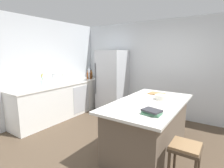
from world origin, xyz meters
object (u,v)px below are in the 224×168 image
syrup_bottle (91,75)px  cookbook_stack (152,112)px  kitchen_island (149,126)px  flower_vase (42,83)px  bar_stool (185,153)px  soda_bottle (89,74)px  mixing_bowl (161,97)px  cutting_board (157,94)px  olive_oil_bottle (96,74)px  whiskey_bottle (91,75)px  paper_towel_roll (64,78)px  vinegar_bottle (87,76)px  refrigerator (112,81)px  sink_faucet (53,79)px

syrup_bottle → cookbook_stack: syrup_bottle is taller
kitchen_island → flower_vase: bearing=-174.7°
bar_stool → flower_vase: flower_vase is taller
soda_bottle → mixing_bowl: soda_bottle is taller
cookbook_stack → cutting_board: (-0.36, 1.19, -0.03)m
olive_oil_bottle → whiskey_bottle: (-0.15, -0.08, -0.03)m
kitchen_island → olive_oil_bottle: olive_oil_bottle is taller
olive_oil_bottle → cookbook_stack: olive_oil_bottle is taller
flower_vase → paper_towel_roll: bearing=88.1°
syrup_bottle → soda_bottle: bearing=149.0°
vinegar_bottle → flower_vase: bearing=-92.4°
refrigerator → cutting_board: (1.69, -0.90, 0.01)m
olive_oil_bottle → syrup_bottle: (-0.02, -0.28, -0.02)m
mixing_bowl → flower_vase: bearing=-169.6°
refrigerator → whiskey_bottle: refrigerator is taller
soda_bottle → flower_vase: bearing=-88.9°
sink_faucet → olive_oil_bottle: bearing=84.9°
bar_stool → syrup_bottle: syrup_bottle is taller
bar_stool → flower_vase: bearing=174.1°
mixing_bowl → cutting_board: bearing=120.5°
cookbook_stack → olive_oil_bottle: bearing=141.0°
refrigerator → vinegar_bottle: refrigerator is taller
vinegar_bottle → mixing_bowl: (2.70, -1.05, -0.08)m
kitchen_island → bar_stool: 0.94m
sink_faucet → syrup_bottle: (0.13, 1.33, -0.04)m
sink_faucet → flower_vase: bearing=-86.6°
olive_oil_bottle → mixing_bowl: olive_oil_bottle is taller
kitchen_island → sink_faucet: sink_faucet is taller
whiskey_bottle → mixing_bowl: 3.09m
refrigerator → sink_faucet: bearing=-121.6°
cutting_board → soda_bottle: bearing=161.3°
kitchen_island → syrup_bottle: (-2.54, 1.41, 0.57)m
sink_faucet → paper_towel_roll: paper_towel_roll is taller
cookbook_stack → cutting_board: cookbook_stack is taller
paper_towel_roll → cutting_board: size_ratio=0.99×
soda_bottle → cutting_board: bearing=-18.7°
kitchen_island → whiskey_bottle: bearing=149.1°
refrigerator → vinegar_bottle: size_ratio=6.30×
paper_towel_roll → cookbook_stack: 3.05m
flower_vase → mixing_bowl: flower_vase is taller
vinegar_bottle → cookbook_stack: bearing=-33.5°
kitchen_island → paper_towel_roll: size_ratio=6.25×
bar_stool → soda_bottle: bearing=148.5°
cookbook_stack → paper_towel_roll: bearing=161.2°
bar_stool → cookbook_stack: size_ratio=2.22×
mixing_bowl → cutting_board: size_ratio=0.70×
refrigerator → cutting_board: size_ratio=5.71×
cutting_board → flower_vase: bearing=-161.3°
bar_stool → cookbook_stack: 0.64m
flower_vase → cookbook_stack: size_ratio=1.18×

